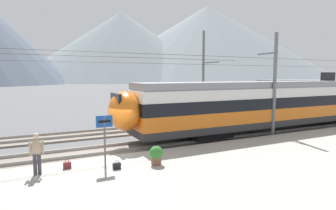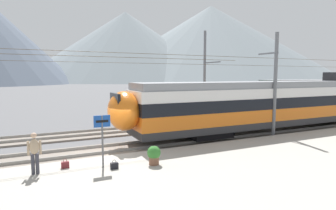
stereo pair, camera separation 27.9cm
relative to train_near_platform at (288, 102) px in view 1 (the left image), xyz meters
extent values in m
plane|color=#565659|center=(-14.41, -0.91, -2.23)|extent=(400.00, 400.00, 0.00)
cube|color=#A39E93|center=(-14.41, -6.27, -2.06)|extent=(120.00, 8.79, 0.34)
cube|color=slate|center=(-14.41, 0.00, -2.17)|extent=(120.00, 3.00, 0.12)
cube|color=gray|center=(-14.41, -0.72, -2.03)|extent=(120.00, 0.07, 0.16)
cube|color=gray|center=(-14.41, 0.72, -2.03)|extent=(120.00, 0.07, 0.16)
cube|color=slate|center=(-14.41, 5.00, -2.17)|extent=(120.00, 3.00, 0.12)
cube|color=gray|center=(-14.41, 4.28, -2.03)|extent=(120.00, 0.07, 0.16)
cube|color=gray|center=(-14.41, 5.72, -2.03)|extent=(120.00, 0.07, 0.16)
cube|color=#2D2D30|center=(0.59, 0.00, -1.30)|extent=(26.41, 2.88, 0.45)
cube|color=orange|center=(0.59, 0.00, -0.65)|extent=(26.41, 2.88, 0.85)
cube|color=black|center=(0.59, 0.00, 0.15)|extent=(26.41, 2.92, 0.75)
cube|color=silver|center=(0.59, 0.00, 0.85)|extent=(26.41, 2.88, 0.65)
cube|color=gray|center=(0.59, 0.00, 1.40)|extent=(26.11, 2.68, 0.45)
cube|color=black|center=(-7.60, 0.00, -1.74)|extent=(2.80, 2.31, 0.42)
ellipsoid|color=orange|center=(-13.16, 0.00, 0.05)|extent=(1.80, 2.65, 2.25)
cube|color=black|center=(-13.66, 0.00, 0.47)|extent=(0.16, 1.73, 1.19)
cube|color=black|center=(4.55, 0.00, 1.97)|extent=(0.90, 0.70, 0.70)
cube|color=black|center=(8.82, 5.00, -1.74)|extent=(2.80, 2.31, 0.42)
ellipsoid|color=#1E6638|center=(2.05, 5.00, 0.05)|extent=(1.80, 2.66, 2.25)
cube|color=black|center=(1.55, 5.00, 0.47)|extent=(0.16, 1.74, 1.19)
cylinder|color=slate|center=(-3.13, -1.46, 1.34)|extent=(0.24, 0.24, 7.13)
cube|color=slate|center=(-3.13, -0.73, 3.56)|extent=(0.10, 1.76, 0.10)
cylinder|color=#473823|center=(-3.13, 0.00, 3.31)|extent=(38.02, 0.02, 0.02)
cylinder|color=slate|center=(-3.09, 7.31, 2.00)|extent=(0.24, 0.24, 8.46)
cube|color=slate|center=(-3.09, 6.15, 3.24)|extent=(0.10, 2.61, 0.10)
cylinder|color=#473823|center=(-3.09, 5.00, 2.99)|extent=(38.02, 0.02, 0.02)
cylinder|color=#59595B|center=(-15.16, -3.53, -0.75)|extent=(0.08, 0.08, 2.26)
cube|color=#19479E|center=(-15.16, -3.53, 0.13)|extent=(0.70, 0.06, 0.50)
cube|color=black|center=(-15.16, -3.56, 0.13)|extent=(0.52, 0.01, 0.10)
cylinder|color=#383842|center=(-17.88, -3.22, -1.47)|extent=(0.14, 0.14, 0.82)
cylinder|color=#383842|center=(-17.72, -3.22, -1.47)|extent=(0.14, 0.14, 0.82)
ellipsoid|color=tan|center=(-17.80, -3.22, -0.75)|extent=(0.36, 0.22, 0.62)
sphere|color=tan|center=(-17.80, -3.22, -0.30)|extent=(0.22, 0.22, 0.22)
cylinder|color=tan|center=(-18.02, -3.22, -0.80)|extent=(0.09, 0.09, 0.58)
cylinder|color=tan|center=(-17.58, -3.22, -0.80)|extent=(0.09, 0.09, 0.58)
cube|color=maroon|center=(-16.65, -2.94, -1.75)|extent=(0.32, 0.18, 0.27)
torus|color=maroon|center=(-16.65, -2.94, -1.56)|extent=(0.16, 0.02, 0.16)
cube|color=black|center=(-14.77, -3.94, -1.75)|extent=(0.32, 0.18, 0.26)
torus|color=black|center=(-14.77, -3.94, -1.57)|extent=(0.16, 0.02, 0.16)
cylinder|color=brown|center=(-13.03, -4.14, -1.70)|extent=(0.45, 0.45, 0.36)
sphere|color=#33752D|center=(-13.03, -4.14, -1.34)|extent=(0.60, 0.60, 0.60)
sphere|color=#DB5193|center=(-13.03, -4.14, -1.21)|extent=(0.33, 0.33, 0.33)
cone|color=slate|center=(44.53, 191.31, 23.59)|extent=(152.63, 152.63, 51.63)
cone|color=slate|center=(115.00, 182.95, 28.42)|extent=(200.70, 200.70, 61.30)
camera|label=1|loc=(-17.85, -15.15, 2.06)|focal=29.74mm
camera|label=2|loc=(-17.60, -15.27, 2.06)|focal=29.74mm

